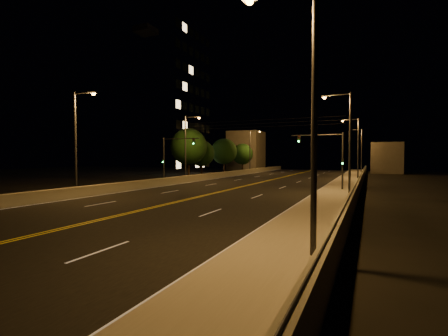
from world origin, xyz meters
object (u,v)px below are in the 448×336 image
at_px(building_tower, 146,103).
at_px(tree_0, 189,147).
at_px(streetlight_6, 251,148).
at_px(tree_2, 224,151).
at_px(streetlight_0, 306,101).
at_px(traffic_signal_left, 171,155).
at_px(tree_1, 201,153).
at_px(streetlight_4, 78,136).
at_px(traffic_signal_right, 332,154).
at_px(streetlight_5, 187,144).
at_px(tree_3, 242,154).
at_px(streetlight_3, 360,148).
at_px(streetlight_1, 347,136).
at_px(streetlight_2, 356,144).

xyz_separation_m(building_tower, tree_0, (17.70, -11.93, -10.05)).
distance_m(streetlight_6, tree_2, 6.55).
height_order(streetlight_0, tree_0, streetlight_0).
distance_m(traffic_signal_left, tree_1, 19.87).
xyz_separation_m(streetlight_4, building_tower, (-21.52, 37.37, 9.91)).
bearing_deg(streetlight_4, traffic_signal_right, 32.67).
bearing_deg(streetlight_5, streetlight_0, -53.09).
bearing_deg(traffic_signal_right, tree_3, 123.09).
bearing_deg(tree_3, traffic_signal_left, -83.19).
height_order(streetlight_0, streetlight_5, same).
distance_m(streetlight_4, streetlight_5, 18.55).
height_order(streetlight_3, tree_2, streetlight_3).
distance_m(traffic_signal_left, tree_0, 13.69).
xyz_separation_m(streetlight_1, streetlight_2, (0.00, 20.97, 0.00)).
height_order(streetlight_1, traffic_signal_left, streetlight_1).
bearing_deg(traffic_signal_right, streetlight_3, 87.67).
xyz_separation_m(streetlight_2, tree_0, (-25.26, -5.35, -0.14)).
distance_m(streetlight_6, tree_3, 4.26).
relative_size(streetlight_3, streetlight_6, 1.00).
bearing_deg(streetlight_5, traffic_signal_right, -16.25).
bearing_deg(tree_0, streetlight_4, -81.47).
bearing_deg(streetlight_1, streetlight_4, -155.40).
xyz_separation_m(streetlight_0, streetlight_5, (-21.44, 28.54, 0.00)).
bearing_deg(tree_1, streetlight_2, -2.00).
bearing_deg(tree_0, tree_1, 99.02).
bearing_deg(tree_1, streetlight_5, -69.91).
bearing_deg(tree_0, tree_2, 91.05).
relative_size(streetlight_5, tree_0, 1.12).
distance_m(streetlight_1, streetlight_3, 41.03).
distance_m(streetlight_6, tree_0, 20.19).
bearing_deg(streetlight_1, traffic_signal_right, 117.81).
bearing_deg(streetlight_4, traffic_signal_left, 84.85).
bearing_deg(streetlight_0, streetlight_4, 155.02).
bearing_deg(tree_3, streetlight_0, -67.09).
distance_m(streetlight_3, streetlight_5, 38.76).
height_order(streetlight_2, streetlight_5, same).
height_order(streetlight_1, streetlight_3, same).
height_order(streetlight_1, traffic_signal_right, streetlight_1).
xyz_separation_m(streetlight_4, traffic_signal_left, (1.15, 12.76, -1.55)).
xyz_separation_m(streetlight_0, streetlight_2, (0.00, 40.78, 0.00)).
xyz_separation_m(traffic_signal_right, tree_0, (-23.71, 12.68, 1.41)).
bearing_deg(building_tower, streetlight_0, -47.79).
xyz_separation_m(streetlight_3, building_tower, (-42.96, -13.48, 9.91)).
relative_size(streetlight_1, building_tower, 0.29).
distance_m(traffic_signal_left, building_tower, 35.37).
height_order(streetlight_1, streetlight_6, same).
xyz_separation_m(tree_1, tree_2, (0.73, 8.48, 0.48)).
distance_m(building_tower, tree_2, 20.61).
bearing_deg(streetlight_2, tree_0, -168.04).
xyz_separation_m(streetlight_5, traffic_signal_left, (1.15, -5.80, -1.55)).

